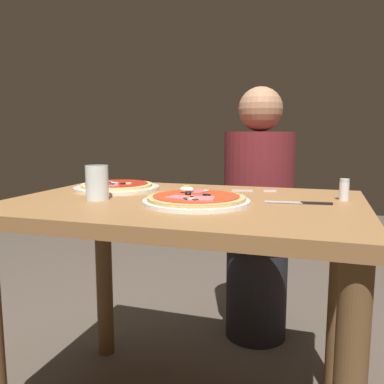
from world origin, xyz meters
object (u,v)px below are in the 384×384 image
object	(u,v)px
pizza_foreground	(196,200)
diner_person	(258,222)
knife	(303,203)
dining_table	(185,242)
pizza_across_left	(117,187)
water_glass_near	(97,185)
salt_shaker	(344,190)
fork	(250,191)

from	to	relation	value
pizza_foreground	diner_person	distance (m)	0.78
knife	dining_table	bearing A→B (deg)	-173.81
pizza_across_left	water_glass_near	world-z (taller)	water_glass_near
knife	diner_person	xyz separation A→B (m)	(-0.23, 0.65, -0.21)
dining_table	salt_shaker	xyz separation A→B (m)	(0.47, 0.14, 0.17)
pizza_foreground	salt_shaker	world-z (taller)	salt_shaker
knife	diner_person	distance (m)	0.72
fork	salt_shaker	distance (m)	0.33
knife	pizza_across_left	bearing A→B (deg)	171.41
fork	diner_person	bearing A→B (deg)	94.41
dining_table	pizza_across_left	bearing A→B (deg)	155.87
diner_person	salt_shaker	bearing A→B (deg)	122.31
water_glass_near	knife	distance (m)	0.63
pizza_across_left	diner_person	world-z (taller)	diner_person
dining_table	salt_shaker	distance (m)	0.52
dining_table	pizza_foreground	world-z (taller)	pizza_foreground
pizza_foreground	diner_person	size ratio (longest dim) A/B	0.27
fork	water_glass_near	bearing A→B (deg)	-142.06
dining_table	pizza_foreground	distance (m)	0.17
water_glass_near	diner_person	bearing A→B (deg)	63.15
water_glass_near	fork	bearing A→B (deg)	37.94
pizza_foreground	water_glass_near	distance (m)	0.32
knife	water_glass_near	bearing A→B (deg)	-168.85
fork	dining_table	bearing A→B (deg)	-123.56
fork	diner_person	xyz separation A→B (m)	(-0.03, 0.44, -0.21)
dining_table	water_glass_near	size ratio (longest dim) A/B	10.05
pizza_foreground	diner_person	bearing A→B (deg)	84.28
pizza_foreground	diner_person	xyz separation A→B (m)	(0.07, 0.74, -0.22)
water_glass_near	diner_person	xyz separation A→B (m)	(0.39, 0.77, -0.25)
water_glass_near	diner_person	size ratio (longest dim) A/B	0.09
dining_table	diner_person	world-z (taller)	diner_person
fork	salt_shaker	world-z (taller)	salt_shaker
water_glass_near	salt_shaker	world-z (taller)	water_glass_near
water_glass_near	salt_shaker	distance (m)	0.76
water_glass_near	fork	world-z (taller)	water_glass_near
salt_shaker	pizza_across_left	bearing A→B (deg)	-179.74
pizza_across_left	fork	size ratio (longest dim) A/B	1.98
water_glass_near	knife	xyz separation A→B (m)	(0.61, 0.12, -0.04)
pizza_across_left	water_glass_near	size ratio (longest dim) A/B	2.89
pizza_foreground	salt_shaker	xyz separation A→B (m)	(0.42, 0.20, 0.02)
dining_table	knife	xyz separation A→B (m)	(0.35, 0.04, 0.14)
salt_shaker	knife	bearing A→B (deg)	-138.42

